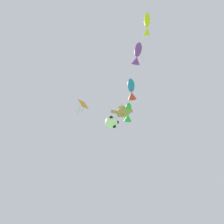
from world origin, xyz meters
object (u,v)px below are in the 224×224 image
Objects in this scene: fish_kite_cobalt at (131,91)px; fish_kite_emerald at (128,113)px; teddy_bear_kite at (122,111)px; fish_kite_violet at (137,55)px; fish_kite_goldfin at (147,26)px; soccer_ball_kite at (112,122)px; diamond_kite at (83,105)px.

fish_kite_emerald is at bearing 97.09° from fish_kite_cobalt.
fish_kite_violet is at bearing -72.60° from teddy_bear_kite.
fish_kite_goldfin reaches higher than fish_kite_violet.
fish_kite_emerald is 0.95× the size of fish_kite_cobalt.
teddy_bear_kite is 0.94× the size of fish_kite_cobalt.
teddy_bear_kite is at bearing 107.40° from fish_kite_violet.
fish_kite_goldfin is (0.73, -1.91, 0.60)m from fish_kite_violet.
fish_kite_emerald is 1.07× the size of fish_kite_violet.
fish_kite_violet is at bearing 110.88° from fish_kite_goldfin.
soccer_ball_kite is 0.64× the size of fish_kite_goldfin.
fish_kite_goldfin is 0.48× the size of diamond_kite.
teddy_bear_kite is 2.41m from fish_kite_cobalt.
fish_kite_violet is 6.48m from diamond_kite.
fish_kite_emerald reaches higher than fish_kite_violet.
teddy_bear_kite is 0.98× the size of fish_kite_emerald.
fish_kite_cobalt reaches higher than soccer_ball_kite.
diamond_kite is (-5.29, 6.17, 1.17)m from fish_kite_goldfin.
fish_kite_cobalt is 1.21× the size of fish_kite_goldfin.
soccer_ball_kite is 0.53× the size of fish_kite_cobalt.
fish_kite_emerald is at bearing 8.52° from diamond_kite.
diamond_kite is at bearing 161.10° from fish_kite_cobalt.
soccer_ball_kite is 3.75m from fish_kite_emerald.
fish_kite_goldfin is (2.68, -6.01, 3.06)m from soccer_ball_kite.
diamond_kite is (-4.56, 4.26, 1.77)m from fish_kite_violet.
fish_kite_emerald is 4.14m from diamond_kite.
fish_kite_violet is at bearing -83.61° from fish_kite_emerald.
soccer_ball_kite is at bearing 115.47° from fish_kite_violet.
fish_kite_goldfin is at bearing -69.12° from fish_kite_violet.
fish_kite_cobalt reaches higher than teddy_bear_kite.
soccer_ball_kite is 7.25m from fish_kite_goldfin.
diamond_kite is at bearing 172.36° from teddy_bear_kite.
fish_kite_goldfin is (1.92, -5.72, 1.80)m from teddy_bear_kite.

